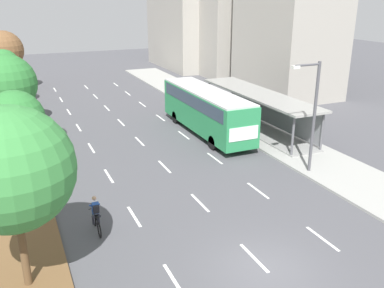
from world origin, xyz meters
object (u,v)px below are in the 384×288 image
(bus_shelter, at_px, (261,107))
(streetlight, at_px, (312,110))
(median_tree_third, at_px, (7,84))
(median_tree_fourth, at_px, (10,81))
(median_tree_fifth, at_px, (3,66))
(median_tree_second, at_px, (15,120))
(bus, at_px, (206,107))
(cyclist, at_px, (96,216))
(median_tree_farthest, at_px, (4,50))
(median_tree_nearest, at_px, (11,170))

(bus_shelter, relative_size, streetlight, 2.02)
(median_tree_third, relative_size, streetlight, 1.01)
(median_tree_fourth, distance_m, median_tree_fifth, 7.26)
(median_tree_third, bearing_deg, median_tree_second, -88.65)
(bus, height_order, median_tree_second, median_tree_second)
(bus_shelter, distance_m, cyclist, 17.97)
(bus_shelter, xyz_separation_m, median_tree_farthest, (-17.72, 23.56, 2.57))
(median_tree_fourth, relative_size, streetlight, 0.81)
(streetlight, bearing_deg, median_tree_second, 168.99)
(median_tree_nearest, relative_size, median_tree_fifth, 1.27)
(cyclist, height_order, median_tree_fourth, median_tree_fourth)
(streetlight, bearing_deg, median_tree_nearest, -165.11)
(cyclist, height_order, median_tree_fifth, median_tree_fifth)
(bus, relative_size, median_tree_third, 1.72)
(median_tree_second, bearing_deg, bus, 25.47)
(median_tree_third, bearing_deg, median_tree_farthest, 89.74)
(bus, bearing_deg, median_tree_third, 176.26)
(median_tree_nearest, distance_m, streetlight, 16.47)
(streetlight, bearing_deg, bus, 103.00)
(bus_shelter, relative_size, median_tree_second, 2.30)
(median_tree_fourth, xyz_separation_m, median_tree_farthest, (-0.12, 14.50, 0.79))
(streetlight, bearing_deg, median_tree_farthest, 115.98)
(bus_shelter, distance_m, median_tree_farthest, 29.59)
(median_tree_third, distance_m, median_tree_farthest, 21.76)
(bus, bearing_deg, streetlight, -77.00)
(bus, bearing_deg, cyclist, -134.45)
(median_tree_third, relative_size, median_tree_fourth, 1.25)
(median_tree_third, xyz_separation_m, streetlight, (15.71, -10.28, -0.89))
(bus_shelter, distance_m, median_tree_fifth, 24.31)
(median_tree_farthest, bearing_deg, median_tree_fourth, -89.54)
(cyclist, relative_size, median_tree_second, 0.32)
(cyclist, height_order, median_tree_second, median_tree_second)
(bus, height_order, median_tree_nearest, median_tree_nearest)
(cyclist, xyz_separation_m, median_tree_fifth, (-3.00, 26.24, 3.02))
(median_tree_fourth, xyz_separation_m, median_tree_fifth, (-0.32, 7.25, 0.16))
(median_tree_nearest, relative_size, streetlight, 1.03)
(median_tree_second, bearing_deg, median_tree_fourth, 89.83)
(median_tree_second, distance_m, median_tree_third, 7.27)
(median_tree_farthest, xyz_separation_m, streetlight, (15.61, -32.03, -0.54))
(cyclist, bearing_deg, streetlight, 6.51)
(bus, height_order, median_tree_third, median_tree_third)
(bus_shelter, xyz_separation_m, median_tree_nearest, (-18.01, -12.70, 2.78))
(median_tree_nearest, bearing_deg, median_tree_third, 89.24)
(median_tree_nearest, bearing_deg, bus, 44.76)
(median_tree_nearest, bearing_deg, streetlight, 14.89)
(bus, height_order, median_tree_farthest, median_tree_farthest)
(bus_shelter, bearing_deg, median_tree_nearest, -144.81)
(cyclist, relative_size, median_tree_farthest, 0.28)
(median_tree_fourth, height_order, median_tree_fifth, median_tree_fourth)
(streetlight, bearing_deg, cyclist, -173.49)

